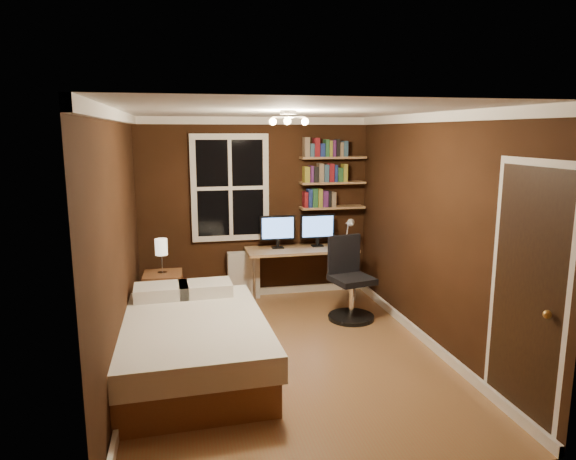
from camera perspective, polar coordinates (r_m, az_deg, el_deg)
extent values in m
plane|color=#96613C|center=(5.53, -0.18, -13.77)|extent=(4.20, 4.20, 0.00)
cube|color=black|center=(7.17, -3.64, 2.40)|extent=(3.20, 0.04, 2.50)
cube|color=black|center=(5.06, -18.23, -1.71)|extent=(0.04, 4.20, 2.50)
cube|color=black|center=(5.68, 15.82, -0.25)|extent=(0.04, 4.20, 2.50)
cube|color=white|center=(5.03, -0.20, 13.10)|extent=(3.20, 4.20, 0.02)
cube|color=white|center=(7.06, -6.45, 4.67)|extent=(1.06, 0.06, 1.46)
sphere|color=gold|center=(4.22, 26.86, -8.38)|extent=(0.06, 0.06, 0.06)
cube|color=#A57950|center=(7.29, 4.93, 2.52)|extent=(0.92, 0.22, 0.03)
cube|color=#A57950|center=(7.25, 4.98, 5.26)|extent=(0.92, 0.22, 0.03)
cube|color=#A57950|center=(7.22, 5.02, 8.02)|extent=(0.92, 0.22, 0.03)
cube|color=brown|center=(5.17, -10.92, -13.89)|extent=(1.44, 2.01, 0.31)
cube|color=white|center=(5.06, -11.03, -11.08)|extent=(1.53, 2.07, 0.23)
cube|color=white|center=(5.71, -13.91, -6.64)|extent=(0.58, 0.41, 0.14)
cube|color=white|center=(5.73, -9.18, -6.40)|extent=(0.58, 0.41, 0.14)
cube|color=brown|center=(6.64, -13.66, -7.10)|extent=(0.48, 0.48, 0.58)
cube|color=silver|center=(7.22, -4.96, -5.02)|extent=(0.44, 0.15, 0.66)
cube|color=#A57950|center=(7.09, 1.50, -2.19)|extent=(1.52, 0.57, 0.04)
cylinder|color=beige|center=(6.82, -3.78, -5.87)|extent=(0.04, 0.04, 0.68)
cylinder|color=beige|center=(7.15, 7.44, -5.16)|extent=(0.04, 0.04, 0.68)
cylinder|color=beige|center=(7.29, -4.34, -4.78)|extent=(0.04, 0.04, 0.68)
cylinder|color=beige|center=(7.59, 6.21, -4.17)|extent=(0.04, 0.04, 0.68)
cylinder|color=black|center=(6.55, 7.03, -9.58)|extent=(0.57, 0.57, 0.05)
cylinder|color=silver|center=(6.47, 7.07, -7.61)|extent=(0.06, 0.06, 0.42)
cube|color=black|center=(6.40, 7.13, -5.49)|extent=(0.55, 0.55, 0.07)
cube|color=black|center=(6.49, 6.23, -2.66)|extent=(0.44, 0.15, 0.49)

